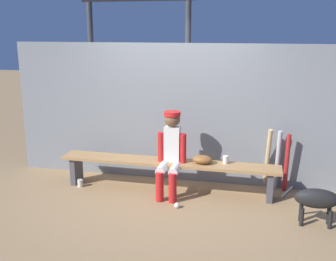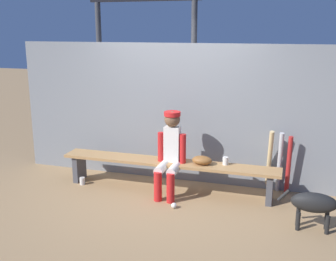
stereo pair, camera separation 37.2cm
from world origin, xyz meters
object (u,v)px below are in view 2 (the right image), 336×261
object	(u,v)px
dugout_bench	(168,167)
cup_on_ground	(82,181)
player_seated	(170,151)
baseball	(174,205)
baseball_glove	(202,160)
dog	(319,204)
cup_on_bench	(226,161)
bat_aluminum_silver	(280,162)
bat_aluminum_red	(289,166)
bat_wood_natural	(269,161)

from	to	relation	value
dugout_bench	cup_on_ground	xyz separation A→B (m)	(-1.31, -0.15, -0.31)
dugout_bench	cup_on_ground	distance (m)	1.35
player_seated	baseball	bearing A→B (deg)	-67.00
baseball	cup_on_ground	distance (m)	1.60
baseball_glove	dog	size ratio (longest dim) A/B	0.33
dugout_bench	cup_on_bench	distance (m)	0.83
dugout_bench	player_seated	size ratio (longest dim) A/B	2.68
dugout_bench	bat_aluminum_silver	size ratio (longest dim) A/B	3.52
baseball_glove	cup_on_ground	xyz separation A→B (m)	(-1.80, -0.15, -0.46)
bat_aluminum_silver	bat_aluminum_red	distance (m)	0.14
bat_aluminum_red	baseball_glove	bearing A→B (deg)	-163.21
dugout_bench	bat_aluminum_red	bearing A→B (deg)	11.93
cup_on_ground	cup_on_bench	bearing A→B (deg)	6.26
dugout_bench	bat_wood_natural	size ratio (longest dim) A/B	3.37
baseball_glove	bat_wood_natural	distance (m)	0.98
dugout_bench	bat_aluminum_silver	distance (m)	1.58
bat_wood_natural	cup_on_bench	world-z (taller)	bat_wood_natural
player_seated	cup_on_ground	bearing A→B (deg)	-178.21
bat_aluminum_red	dugout_bench	bearing A→B (deg)	-168.07
bat_wood_natural	baseball_glove	bearing A→B (deg)	-155.54
baseball_glove	dog	world-z (taller)	baseball_glove
player_seated	baseball_glove	size ratio (longest dim) A/B	4.20
bat_aluminum_red	baseball	distance (m)	1.71
cup_on_ground	cup_on_bench	size ratio (longest dim) A/B	1.00
player_seated	cup_on_bench	xyz separation A→B (m)	(0.75, 0.19, -0.13)
bat_wood_natural	dog	bearing A→B (deg)	-59.02
baseball	cup_on_ground	world-z (taller)	cup_on_ground
dugout_bench	cup_on_bench	world-z (taller)	cup_on_bench
player_seated	cup_on_ground	world-z (taller)	player_seated
player_seated	bat_aluminum_red	xyz separation A→B (m)	(1.59, 0.46, -0.21)
bat_aluminum_red	cup_on_ground	world-z (taller)	bat_aluminum_red
cup_on_ground	bat_aluminum_red	bearing A→B (deg)	9.62
baseball	cup_on_bench	world-z (taller)	cup_on_bench
baseball_glove	bat_wood_natural	world-z (taller)	bat_wood_natural
baseball_glove	dugout_bench	bearing A→B (deg)	180.00
dugout_bench	bat_wood_natural	bearing A→B (deg)	16.31
baseball_glove	baseball	distance (m)	0.77
player_seated	dog	bearing A→B (deg)	-15.11
cup_on_ground	bat_wood_natural	bearing A→B (deg)	11.71
bat_wood_natural	cup_on_bench	bearing A→B (deg)	-150.51
baseball_glove	baseball	bearing A→B (deg)	-114.24
cup_on_ground	dog	bearing A→B (deg)	-8.30
player_seated	bat_aluminum_silver	bearing A→B (deg)	19.39
baseball	bat_wood_natural	bearing A→B (deg)	39.97
baseball_glove	bat_wood_natural	xyz separation A→B (m)	(0.89, 0.41, -0.05)
baseball_glove	baseball	world-z (taller)	baseball_glove
bat_aluminum_silver	cup_on_bench	bearing A→B (deg)	-155.52
bat_aluminum_red	cup_on_ground	distance (m)	3.02
bat_wood_natural	bat_aluminum_silver	xyz separation A→B (m)	(0.14, 0.00, -0.01)
bat_aluminum_silver	cup_on_ground	distance (m)	2.92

